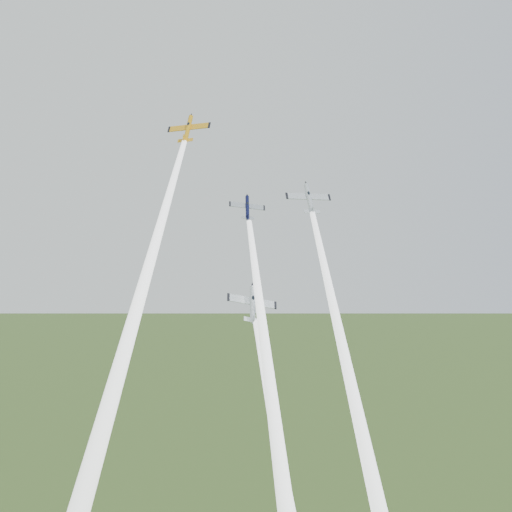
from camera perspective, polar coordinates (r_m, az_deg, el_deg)
name	(u,v)px	position (r m, az deg, el deg)	size (l,w,h in m)	color
plane_yellow	(188,129)	(119.17, -6.06, 11.18)	(8.18, 8.12, 1.28)	orange
smoke_trail_yellow	(141,295)	(98.71, -10.21, -3.39)	(2.84, 2.84, 63.93)	white
plane_navy	(247,207)	(115.81, -0.77, 4.34)	(6.62, 6.57, 1.04)	#0B0F34
smoke_trail_navy	(271,395)	(97.77, 1.37, -12.22)	(2.84, 2.84, 65.17)	white
plane_silver_right	(309,198)	(112.88, 4.74, 5.12)	(8.18, 8.12, 1.28)	silver
smoke_trail_silver_right	(359,422)	(93.76, 9.18, -14.36)	(2.84, 2.84, 74.56)	white
plane_silver_low	(253,304)	(107.48, -0.31, -4.27)	(8.74, 8.68, 1.37)	silver
smoke_trail_silver_low	(286,497)	(96.29, 2.72, -20.59)	(2.84, 2.84, 56.39)	white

